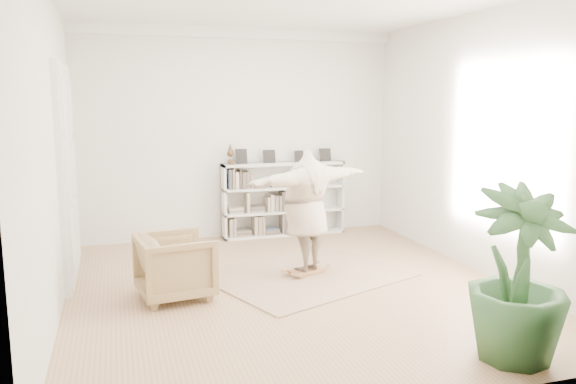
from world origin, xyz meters
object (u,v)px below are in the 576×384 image
object	(u,v)px
armchair	(175,266)
rocker_board	(306,271)
bookshelf	(283,200)
person	(306,208)
houseplant	(518,274)

from	to	relation	value
armchair	rocker_board	size ratio (longest dim) A/B	1.63
bookshelf	person	bearing A→B (deg)	-99.24
armchair	rocker_board	world-z (taller)	armchair
houseplant	armchair	bearing A→B (deg)	137.48
houseplant	bookshelf	bearing A→B (deg)	96.84
armchair	person	world-z (taller)	person
bookshelf	rocker_board	size ratio (longest dim) A/B	4.12
armchair	bookshelf	bearing A→B (deg)	-47.03
bookshelf	person	xyz separation A→B (m)	(-0.39, -2.39, 0.31)
rocker_board	person	xyz separation A→B (m)	(0.00, 0.00, 0.88)
bookshelf	armchair	size ratio (longest dim) A/B	2.53
armchair	rocker_board	bearing A→B (deg)	-87.21
armchair	houseplant	bearing A→B (deg)	-140.99
armchair	houseplant	size ratio (longest dim) A/B	0.53
bookshelf	armchair	bearing A→B (deg)	-128.56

